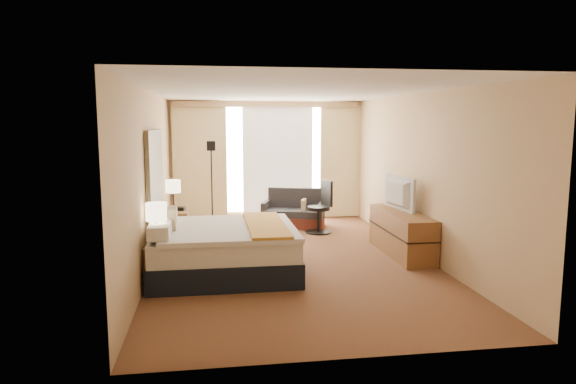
{
  "coord_description": "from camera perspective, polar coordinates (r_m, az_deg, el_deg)",
  "views": [
    {
      "loc": [
        -1.21,
        -7.81,
        2.15
      ],
      "look_at": [
        0.02,
        0.4,
        1.01
      ],
      "focal_mm": 32.0,
      "sensor_mm": 36.0,
      "label": 1
    }
  ],
  "objects": [
    {
      "name": "wall_right",
      "position": [
        8.52,
        14.36,
        1.85
      ],
      "size": [
        0.02,
        7.0,
        2.6
      ],
      "primitive_type": "cube",
      "color": "tan",
      "rests_on": "ground"
    },
    {
      "name": "television",
      "position": [
        8.66,
        11.73,
        -0.13
      ],
      "size": [
        0.25,
        0.97,
        0.55
      ],
      "primitive_type": "imported",
      "rotation": [
        0.0,
        0.0,
        1.7
      ],
      "color": "black",
      "rests_on": "media_dresser"
    },
    {
      "name": "desk_chair",
      "position": [
        9.99,
        3.69,
        -1.96
      ],
      "size": [
        0.5,
        0.5,
        1.02
      ],
      "rotation": [
        0.0,
        0.0,
        0.26
      ],
      "color": "black",
      "rests_on": "floor"
    },
    {
      "name": "wall_front",
      "position": [
        4.55,
        7.02,
        -3.02
      ],
      "size": [
        4.2,
        0.02,
        2.6
      ],
      "primitive_type": "cube",
      "color": "tan",
      "rests_on": "ground"
    },
    {
      "name": "wall_left",
      "position": [
        7.9,
        -14.97,
        1.38
      ],
      "size": [
        0.02,
        7.0,
        2.6
      ],
      "primitive_type": "cube",
      "color": "tan",
      "rests_on": "ground"
    },
    {
      "name": "window",
      "position": [
        11.4,
        -1.17,
        3.65
      ],
      "size": [
        2.3,
        0.02,
        2.3
      ],
      "primitive_type": "cube",
      "color": "white",
      "rests_on": "wall_back"
    },
    {
      "name": "lamp_right",
      "position": [
        9.43,
        -12.65,
        0.55
      ],
      "size": [
        0.27,
        0.27,
        0.56
      ],
      "color": "black",
      "rests_on": "nightstand_right"
    },
    {
      "name": "headboard",
      "position": [
        8.1,
        -14.53,
        1.4
      ],
      "size": [
        0.06,
        1.85,
        1.5
      ],
      "primitive_type": "cube",
      "color": "black",
      "rests_on": "wall_left"
    },
    {
      "name": "nightstand_right",
      "position": [
        9.47,
        -12.4,
        -3.78
      ],
      "size": [
        0.45,
        0.52,
        0.55
      ],
      "primitive_type": "cube",
      "color": "brown",
      "rests_on": "floor"
    },
    {
      "name": "telephone",
      "position": [
        9.52,
        -11.8,
        -1.82
      ],
      "size": [
        0.2,
        0.18,
        0.06
      ],
      "primitive_type": "cube",
      "rotation": [
        0.0,
        0.0,
        -0.38
      ],
      "color": "black",
      "rests_on": "nightstand_right"
    },
    {
      "name": "nightstand_left",
      "position": [
        7.05,
        -13.74,
        -7.85
      ],
      "size": [
        0.45,
        0.52,
        0.55
      ],
      "primitive_type": "cube",
      "color": "brown",
      "rests_on": "floor"
    },
    {
      "name": "bed",
      "position": [
        7.38,
        -7.18,
        -6.3
      ],
      "size": [
        2.01,
        1.84,
        0.98
      ],
      "color": "black",
      "rests_on": "floor"
    },
    {
      "name": "lamp_left",
      "position": [
        6.82,
        -14.43,
        -2.24
      ],
      "size": [
        0.27,
        0.27,
        0.57
      ],
      "color": "black",
      "rests_on": "nightstand_left"
    },
    {
      "name": "floor",
      "position": [
        8.19,
        0.25,
        -7.4
      ],
      "size": [
        4.2,
        7.0,
        0.02
      ],
      "primitive_type": "cube",
      "color": "#4F1617",
      "rests_on": "ground"
    },
    {
      "name": "media_dresser",
      "position": [
        8.57,
        12.48,
        -4.49
      ],
      "size": [
        0.5,
        1.8,
        0.7
      ],
      "primitive_type": "cube",
      "color": "brown",
      "rests_on": "floor"
    },
    {
      "name": "curtains",
      "position": [
        11.28,
        -2.39,
        4.05
      ],
      "size": [
        4.12,
        0.19,
        2.56
      ],
      "color": "#FAE8B0",
      "rests_on": "floor"
    },
    {
      "name": "floor_lamp",
      "position": [
        10.15,
        -8.5,
        2.68
      ],
      "size": [
        0.22,
        0.22,
        1.78
      ],
      "color": "black",
      "rests_on": "floor"
    },
    {
      "name": "ceiling",
      "position": [
        7.91,
        0.27,
        11.08
      ],
      "size": [
        4.2,
        7.0,
        0.02
      ],
      "primitive_type": "cube",
      "color": "silver",
      "rests_on": "wall_back"
    },
    {
      "name": "loveseat",
      "position": [
        10.6,
        0.65,
        -2.47
      ],
      "size": [
        1.38,
        1.02,
        0.77
      ],
      "rotation": [
        0.0,
        0.0,
        -0.32
      ],
      "color": "#582219",
      "rests_on": "floor"
    },
    {
      "name": "tissue_box",
      "position": [
        7.12,
        -13.6,
        -4.96
      ],
      "size": [
        0.12,
        0.12,
        0.1
      ],
      "primitive_type": "cube",
      "rotation": [
        0.0,
        0.0,
        -0.09
      ],
      "color": "#88B3D2",
      "rests_on": "nightstand_left"
    },
    {
      "name": "wall_back",
      "position": [
        11.4,
        -2.44,
        3.55
      ],
      "size": [
        4.2,
        0.02,
        2.6
      ],
      "primitive_type": "cube",
      "color": "tan",
      "rests_on": "ground"
    }
  ]
}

